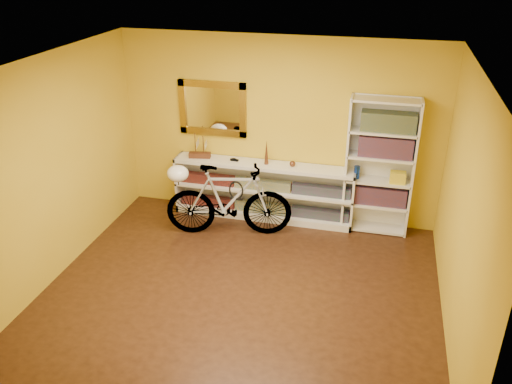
% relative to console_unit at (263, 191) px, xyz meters
% --- Properties ---
extents(floor, '(4.50, 4.00, 0.01)m').
position_rel_console_unit_xyz_m(floor, '(0.17, -1.81, -0.43)').
color(floor, black).
rests_on(floor, ground).
extents(ceiling, '(4.50, 4.00, 0.01)m').
position_rel_console_unit_xyz_m(ceiling, '(0.17, -1.81, 2.18)').
color(ceiling, silver).
rests_on(ceiling, ground).
extents(back_wall, '(4.50, 0.01, 2.60)m').
position_rel_console_unit_xyz_m(back_wall, '(0.17, 0.19, 0.88)').
color(back_wall, gold).
rests_on(back_wall, ground).
extents(left_wall, '(0.01, 4.00, 2.60)m').
position_rel_console_unit_xyz_m(left_wall, '(-2.08, -1.81, 0.88)').
color(left_wall, gold).
rests_on(left_wall, ground).
extents(right_wall, '(0.01, 4.00, 2.60)m').
position_rel_console_unit_xyz_m(right_wall, '(2.43, -1.81, 0.88)').
color(right_wall, gold).
rests_on(right_wall, ground).
extents(gilt_mirror, '(0.98, 0.06, 0.78)m').
position_rel_console_unit_xyz_m(gilt_mirror, '(-0.78, 0.15, 1.12)').
color(gilt_mirror, olive).
rests_on(gilt_mirror, back_wall).
extents(wall_socket, '(0.09, 0.02, 0.09)m').
position_rel_console_unit_xyz_m(wall_socket, '(1.07, 0.17, -0.17)').
color(wall_socket, silver).
rests_on(wall_socket, back_wall).
extents(console_unit, '(2.60, 0.35, 0.85)m').
position_rel_console_unit_xyz_m(console_unit, '(0.00, 0.00, 0.00)').
color(console_unit, silver).
rests_on(console_unit, floor).
extents(cd_row_lower, '(2.50, 0.13, 0.14)m').
position_rel_console_unit_xyz_m(cd_row_lower, '(0.00, -0.02, -0.26)').
color(cd_row_lower, black).
rests_on(cd_row_lower, console_unit).
extents(cd_row_upper, '(2.50, 0.13, 0.14)m').
position_rel_console_unit_xyz_m(cd_row_upper, '(0.00, -0.02, 0.11)').
color(cd_row_upper, '#1B527A').
rests_on(cd_row_upper, console_unit).
extents(model_ship, '(0.33, 0.17, 0.37)m').
position_rel_console_unit_xyz_m(model_ship, '(-0.95, 0.00, 0.61)').
color(model_ship, '#3F1F11').
rests_on(model_ship, console_unit).
extents(toy_car, '(0.00, 0.00, 0.00)m').
position_rel_console_unit_xyz_m(toy_car, '(-0.43, 0.00, 0.43)').
color(toy_car, black).
rests_on(toy_car, console_unit).
extents(bronze_ornament, '(0.06, 0.06, 0.35)m').
position_rel_console_unit_xyz_m(bronze_ornament, '(0.04, 0.00, 0.60)').
color(bronze_ornament, brown).
rests_on(bronze_ornament, console_unit).
extents(decorative_orb, '(0.08, 0.08, 0.08)m').
position_rel_console_unit_xyz_m(decorative_orb, '(0.42, 0.00, 0.47)').
color(decorative_orb, brown).
rests_on(decorative_orb, console_unit).
extents(bookcase, '(0.90, 0.30, 1.90)m').
position_rel_console_unit_xyz_m(bookcase, '(1.59, 0.03, 0.52)').
color(bookcase, silver).
rests_on(bookcase, floor).
extents(book_row_a, '(0.70, 0.22, 0.26)m').
position_rel_console_unit_xyz_m(book_row_a, '(1.64, 0.03, 0.12)').
color(book_row_a, maroon).
rests_on(book_row_a, bookcase).
extents(book_row_b, '(0.70, 0.22, 0.28)m').
position_rel_console_unit_xyz_m(book_row_b, '(1.64, 0.03, 0.83)').
color(book_row_b, maroon).
rests_on(book_row_b, bookcase).
extents(book_row_c, '(0.70, 0.22, 0.25)m').
position_rel_console_unit_xyz_m(book_row_c, '(1.64, 0.03, 1.16)').
color(book_row_c, navy).
rests_on(book_row_c, bookcase).
extents(travel_mug, '(0.08, 0.08, 0.18)m').
position_rel_console_unit_xyz_m(travel_mug, '(1.30, 0.01, 0.43)').
color(travel_mug, navy).
rests_on(travel_mug, bookcase).
extents(red_tin, '(0.15, 0.15, 0.16)m').
position_rel_console_unit_xyz_m(red_tin, '(1.39, 0.06, 1.12)').
color(red_tin, maroon).
rests_on(red_tin, bookcase).
extents(yellow_bag, '(0.21, 0.14, 0.16)m').
position_rel_console_unit_xyz_m(yellow_bag, '(1.84, -0.01, 0.42)').
color(yellow_bag, yellow).
rests_on(yellow_bag, bookcase).
extents(bicycle, '(0.82, 1.80, 1.03)m').
position_rel_console_unit_xyz_m(bicycle, '(-0.34, -0.59, 0.09)').
color(bicycle, silver).
rests_on(bicycle, floor).
extents(helmet, '(0.29, 0.28, 0.22)m').
position_rel_console_unit_xyz_m(helmet, '(-0.99, -0.73, 0.48)').
color(helmet, white).
rests_on(helmet, bicycle).
extents(u_lock, '(0.20, 0.02, 0.20)m').
position_rel_console_unit_xyz_m(u_lock, '(-0.24, -0.56, 0.24)').
color(u_lock, black).
rests_on(u_lock, bicycle).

